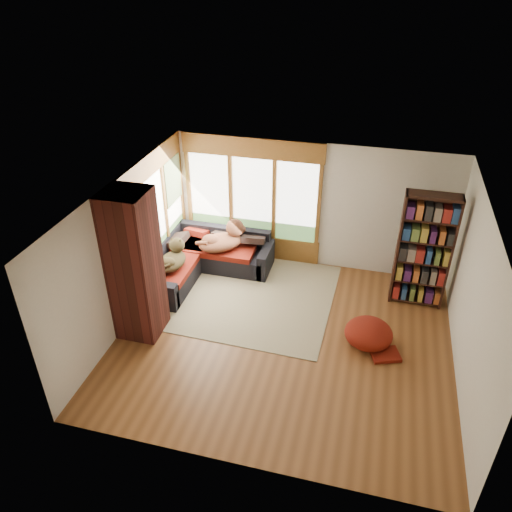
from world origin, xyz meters
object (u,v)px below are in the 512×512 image
at_px(dog_brindle, 173,254).
at_px(brick_chimney, 134,266).
at_px(sectional_sofa, 207,257).
at_px(pouf, 369,333).
at_px(dog_tan, 224,235).
at_px(bookshelf, 424,251).
at_px(area_rug, 233,292).

bearing_deg(dog_brindle, brick_chimney, -179.45).
distance_m(brick_chimney, dog_brindle, 1.44).
bearing_deg(sectional_sofa, brick_chimney, -106.59).
xyz_separation_m(pouf, dog_tan, (-2.99, 1.58, 0.57)).
bearing_deg(sectional_sofa, pouf, -27.87).
distance_m(brick_chimney, bookshelf, 4.97).
xyz_separation_m(sectional_sofa, area_rug, (0.75, -0.64, -0.30)).
height_order(bookshelf, dog_brindle, bookshelf).
relative_size(bookshelf, dog_brindle, 2.76).
relative_size(brick_chimney, sectional_sofa, 1.18).
xyz_separation_m(area_rug, pouf, (2.58, -0.82, 0.22)).
distance_m(brick_chimney, dog_tan, 2.36).
xyz_separation_m(brick_chimney, sectional_sofa, (0.45, 2.05, -1.00)).
bearing_deg(sectional_sofa, dog_brindle, -122.69).
bearing_deg(area_rug, sectional_sofa, 139.67).
bearing_deg(sectional_sofa, dog_tan, 15.75).
relative_size(brick_chimney, area_rug, 0.69).
height_order(sectional_sofa, dog_tan, dog_tan).
xyz_separation_m(brick_chimney, pouf, (3.78, 0.59, -1.07)).
xyz_separation_m(dog_tan, dog_brindle, (-0.73, -0.85, -0.05)).
bearing_deg(bookshelf, dog_tan, 177.52).
bearing_deg(dog_tan, pouf, -66.95).
bearing_deg(pouf, dog_tan, 152.18).
bearing_deg(brick_chimney, bookshelf, 23.88).
bearing_deg(dog_brindle, bookshelf, -78.39).
bearing_deg(pouf, area_rug, 162.43).
distance_m(area_rug, pouf, 2.72).
bearing_deg(dog_brindle, pouf, -98.17).
height_order(brick_chimney, area_rug, brick_chimney).
bearing_deg(pouf, sectional_sofa, 156.42).
height_order(bookshelf, pouf, bookshelf).
bearing_deg(bookshelf, dog_brindle, -171.30).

